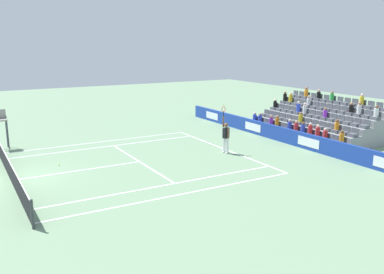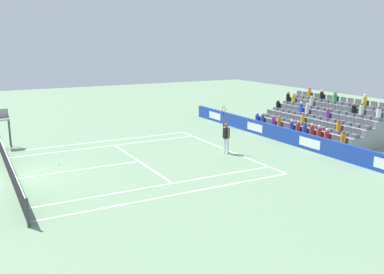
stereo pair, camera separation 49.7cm
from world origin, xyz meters
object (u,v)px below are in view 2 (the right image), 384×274
at_px(tennis_net, 10,169).
at_px(loose_tennis_ball, 59,164).
at_px(umpire_chair, 3,123).
at_px(tennis_player, 226,137).

height_order(tennis_net, loose_tennis_ball, tennis_net).
bearing_deg(umpire_chair, tennis_player, -124.51).
xyz_separation_m(tennis_net, umpire_chair, (6.76, -0.38, 1.03)).
relative_size(tennis_player, loose_tennis_ball, 41.97).
height_order(tennis_net, umpire_chair, umpire_chair).
bearing_deg(loose_tennis_ball, umpire_chair, 21.34).
relative_size(tennis_net, tennis_player, 4.19).
relative_size(umpire_chair, loose_tennis_ball, 34.41).
bearing_deg(tennis_player, loose_tennis_ball, 76.15).
distance_m(umpire_chair, loose_tennis_ball, 5.96).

